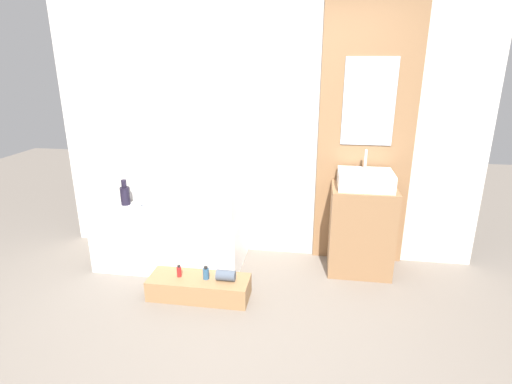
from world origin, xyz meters
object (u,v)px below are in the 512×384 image
object	(u,v)px
vase_round_light	(140,200)
bottle_soap_secondary	(206,273)
sink	(365,179)
wooden_step_bench	(199,287)
vase_tall_dark	(125,195)
bottle_soap_primary	(179,271)
bathtub	(173,239)

from	to	relation	value
vase_round_light	bottle_soap_secondary	distance (m)	1.29
sink	wooden_step_bench	bearing A→B (deg)	-153.35
vase_tall_dark	bottle_soap_primary	size ratio (longest dim) A/B	2.55
bathtub	bottle_soap_secondary	world-z (taller)	bathtub
bathtub	vase_round_light	world-z (taller)	vase_round_light
sink	vase_tall_dark	xyz separation A→B (m)	(-2.43, 0.15, -0.32)
vase_tall_dark	wooden_step_bench	bearing A→B (deg)	-39.06
sink	bottle_soap_primary	distance (m)	1.84
wooden_step_bench	bottle_soap_secondary	xyz separation A→B (m)	(0.06, -0.00, 0.14)
vase_tall_dark	bottle_soap_secondary	xyz separation A→B (m)	(1.10, -0.84, -0.37)
bottle_soap_secondary	wooden_step_bench	bearing A→B (deg)	180.00
vase_round_light	bottle_soap_secondary	world-z (taller)	vase_round_light
vase_tall_dark	vase_round_light	distance (m)	0.18
wooden_step_bench	bathtub	bearing A→B (deg)	126.60
sink	bottle_soap_secondary	bearing A→B (deg)	-152.24
sink	bottle_soap_primary	world-z (taller)	sink
sink	bottle_soap_primary	bearing A→B (deg)	-155.94
bathtub	bottle_soap_secondary	size ratio (longest dim) A/B	12.26
bottle_soap_primary	bottle_soap_secondary	size ratio (longest dim) A/B	0.94
bottle_soap_primary	bottle_soap_secondary	distance (m)	0.24
bathtub	bottle_soap_secondary	xyz separation A→B (m)	(0.50, -0.59, -0.01)
bathtub	wooden_step_bench	xyz separation A→B (m)	(0.44, -0.59, -0.15)
vase_round_light	vase_tall_dark	bearing A→B (deg)	177.33
wooden_step_bench	bottle_soap_primary	bearing A→B (deg)	180.00
vase_tall_dark	bathtub	bearing A→B (deg)	-22.84
vase_tall_dark	bottle_soap_primary	distance (m)	1.26
wooden_step_bench	bottle_soap_secondary	size ratio (longest dim) A/B	7.54
sink	bottle_soap_primary	size ratio (longest dim) A/B	4.54
bottle_soap_primary	vase_tall_dark	bearing A→B (deg)	135.79
sink	bottle_soap_secondary	xyz separation A→B (m)	(-1.32, -0.70, -0.68)
bathtub	vase_round_light	xyz separation A→B (m)	(-0.43, 0.24, 0.30)
bottle_soap_secondary	bottle_soap_primary	bearing A→B (deg)	180.00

